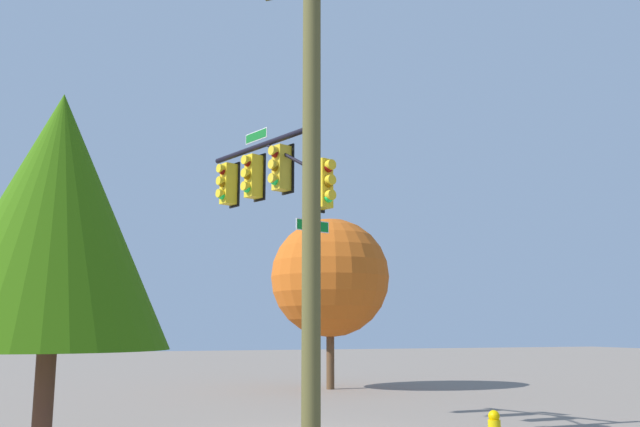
{
  "coord_description": "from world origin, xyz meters",
  "views": [
    {
      "loc": [
        -14.03,
        4.75,
        2.38
      ],
      "look_at": [
        0.19,
        -0.24,
        4.98
      ],
      "focal_mm": 37.51,
      "sensor_mm": 36.0,
      "label": 1
    }
  ],
  "objects": [
    {
      "name": "signal_pole_assembly",
      "position": [
        1.16,
        0.46,
        5.43
      ],
      "size": [
        4.58,
        2.06,
        7.44
      ],
      "color": "black",
      "rests_on": "ground_plane"
    },
    {
      "name": "utility_pole",
      "position": [
        -4.01,
        1.38,
        4.49
      ],
      "size": [
        1.29,
        1.42,
        8.73
      ],
      "color": "brown",
      "rests_on": "ground_plane"
    },
    {
      "name": "tree_near",
      "position": [
        -2.37,
        5.26,
        4.17
      ],
      "size": [
        3.84,
        3.84,
        6.31
      ],
      "color": "brown",
      "rests_on": "ground_plane"
    },
    {
      "name": "tree_mid",
      "position": [
        11.6,
        -4.69,
        4.43
      ],
      "size": [
        4.82,
        4.82,
        6.85
      ],
      "color": "brown",
      "rests_on": "ground_plane"
    }
  ]
}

